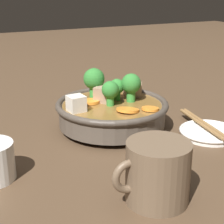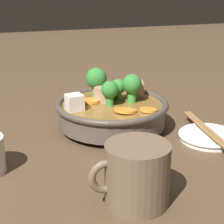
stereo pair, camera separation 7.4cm
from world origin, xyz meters
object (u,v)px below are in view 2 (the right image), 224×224
(stirfry_bowl, at_px, (112,109))
(side_saucer, at_px, (209,136))
(chopsticks_pair, at_px, (209,132))
(dark_mug, at_px, (136,174))

(stirfry_bowl, height_order, side_saucer, stirfry_bowl)
(chopsticks_pair, bearing_deg, dark_mug, 35.28)
(stirfry_bowl, xyz_separation_m, chopsticks_pair, (-0.15, 0.11, -0.02))
(stirfry_bowl, xyz_separation_m, side_saucer, (-0.15, 0.11, -0.03))
(stirfry_bowl, relative_size, side_saucer, 1.97)
(stirfry_bowl, relative_size, chopsticks_pair, 1.05)
(dark_mug, xyz_separation_m, chopsticks_pair, (-0.21, -0.15, -0.03))
(dark_mug, bearing_deg, side_saucer, -144.72)
(dark_mug, distance_m, chopsticks_pair, 0.25)
(dark_mug, height_order, chopsticks_pair, dark_mug)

